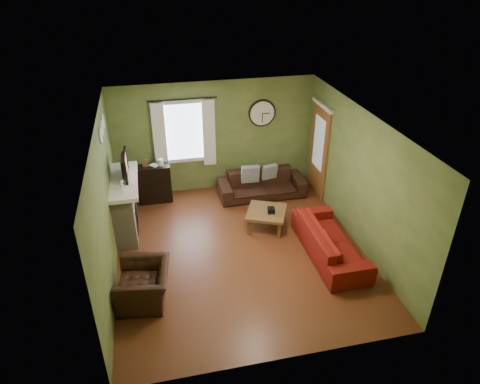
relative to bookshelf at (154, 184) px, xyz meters
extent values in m
cube|color=#5E2D17|center=(1.47, -2.23, -0.44)|extent=(4.60, 5.20, 0.00)
cube|color=white|center=(1.47, -2.23, 2.16)|extent=(4.60, 5.20, 0.00)
cube|color=olive|center=(-0.83, -2.23, 0.86)|extent=(0.00, 5.20, 2.60)
cube|color=olive|center=(3.77, -2.23, 0.86)|extent=(0.00, 5.20, 2.60)
cube|color=olive|center=(1.47, 0.37, 0.86)|extent=(4.60, 0.00, 2.60)
cube|color=olive|center=(1.47, -4.83, 0.86)|extent=(4.60, 0.00, 2.60)
cube|color=tan|center=(-0.63, -1.08, 0.11)|extent=(0.40, 1.40, 1.10)
cube|color=black|center=(-0.44, -1.08, -0.14)|extent=(0.04, 0.60, 0.55)
cube|color=white|center=(-0.60, -1.08, 0.70)|extent=(0.58, 1.60, 0.08)
imported|color=black|center=(-0.58, -0.93, 0.91)|extent=(0.08, 0.60, 0.35)
cube|color=#994C3F|center=(-0.50, -0.93, 0.97)|extent=(0.02, 0.62, 0.36)
cylinder|color=white|center=(-0.81, -1.43, 1.81)|extent=(0.28, 0.28, 0.03)
cylinder|color=white|center=(-0.81, -1.08, 1.81)|extent=(0.28, 0.28, 0.03)
cylinder|color=white|center=(-0.81, -0.73, 1.81)|extent=(0.28, 0.28, 0.03)
cylinder|color=black|center=(0.77, 0.25, 1.83)|extent=(0.03, 0.03, 1.50)
cube|color=white|center=(0.22, 0.25, 1.01)|extent=(0.28, 0.04, 1.55)
cube|color=white|center=(1.32, 0.25, 1.01)|extent=(0.28, 0.04, 1.55)
cube|color=brown|center=(3.74, -0.38, 0.61)|extent=(0.05, 0.90, 2.10)
imported|color=brown|center=(-0.01, -0.04, 0.52)|extent=(0.25, 0.25, 0.02)
imported|color=black|center=(2.44, -0.28, -0.15)|extent=(1.99, 0.78, 0.58)
cube|color=gray|center=(2.18, -0.21, 0.11)|extent=(0.42, 0.15, 0.41)
cube|color=gray|center=(2.65, -0.19, 0.11)|extent=(0.37, 0.19, 0.35)
imported|color=maroon|center=(3.10, -2.72, -0.14)|extent=(0.82, 2.09, 0.61)
imported|color=black|center=(-0.33, -3.19, -0.13)|extent=(0.95, 1.06, 0.62)
cube|color=black|center=(2.25, -1.68, -0.04)|extent=(0.16, 0.16, 0.11)
camera|label=1|loc=(0.04, -8.70, 4.60)|focal=32.00mm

